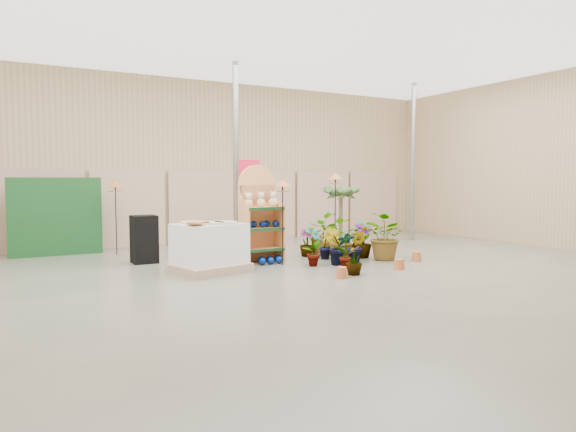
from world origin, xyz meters
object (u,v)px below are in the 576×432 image
display_shelf (259,217)px  bird_table_front (283,186)px  pallet_stack (209,248)px  potted_plant_2 (339,240)px

display_shelf → bird_table_front: display_shelf is taller
display_shelf → pallet_stack: display_shelf is taller
bird_table_front → potted_plant_2: 1.82m
display_shelf → potted_plant_2: size_ratio=2.30×
pallet_stack → bird_table_front: 1.97m
display_shelf → pallet_stack: (-1.38, -0.71, -0.48)m
display_shelf → potted_plant_2: (1.61, -0.68, -0.49)m
display_shelf → bird_table_front: size_ratio=1.18×
pallet_stack → potted_plant_2: pallet_stack is taller
display_shelf → pallet_stack: 1.63m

